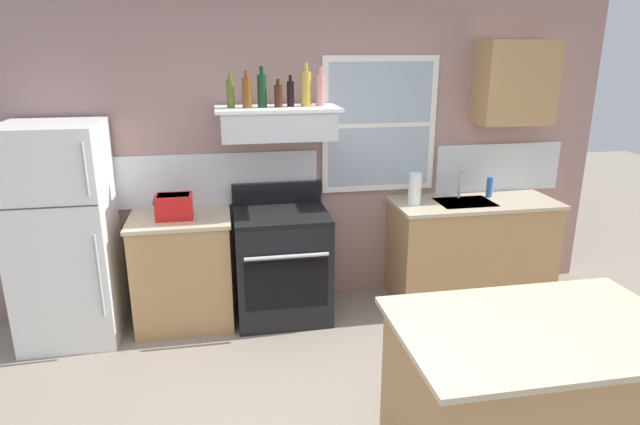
{
  "coord_description": "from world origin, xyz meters",
  "views": [
    {
      "loc": [
        -0.7,
        -2.3,
        2.2
      ],
      "look_at": [
        -0.05,
        1.2,
        1.1
      ],
      "focal_mm": 30.39,
      "sensor_mm": 36.0,
      "label": 1
    }
  ],
  "objects_px": {
    "bottle_brown_stout": "(278,95)",
    "bottle_rose_pink": "(320,90)",
    "bottle_balsamic_dark": "(290,93)",
    "paper_towel_roll": "(415,189)",
    "bottle_olive_oil_square": "(230,93)",
    "stove_range": "(282,264)",
    "refrigerator": "(64,234)",
    "kitchen_island": "(531,406)",
    "toaster": "(174,206)",
    "bottle_dark_green_wine": "(262,90)",
    "bottle_amber_wine": "(247,92)",
    "dish_soap_bottle": "(490,187)",
    "bottle_champagne_gold_foil": "(306,88)"
  },
  "relations": [
    {
      "from": "bottle_brown_stout",
      "to": "bottle_rose_pink",
      "type": "height_order",
      "value": "bottle_rose_pink"
    },
    {
      "from": "bottle_balsamic_dark",
      "to": "paper_towel_roll",
      "type": "height_order",
      "value": "bottle_balsamic_dark"
    },
    {
      "from": "bottle_olive_oil_square",
      "to": "bottle_rose_pink",
      "type": "distance_m",
      "value": 0.7
    },
    {
      "from": "stove_range",
      "to": "bottle_olive_oil_square",
      "type": "relative_size",
      "value": 4.25
    },
    {
      "from": "refrigerator",
      "to": "kitchen_island",
      "type": "relative_size",
      "value": 1.2
    },
    {
      "from": "toaster",
      "to": "bottle_balsamic_dark",
      "type": "relative_size",
      "value": 1.24
    },
    {
      "from": "refrigerator",
      "to": "bottle_balsamic_dark",
      "type": "xyz_separation_m",
      "value": [
        1.76,
        0.12,
        1.01
      ]
    },
    {
      "from": "bottle_olive_oil_square",
      "to": "bottle_dark_green_wine",
      "type": "height_order",
      "value": "bottle_dark_green_wine"
    },
    {
      "from": "bottle_amber_wine",
      "to": "bottle_balsamic_dark",
      "type": "bearing_deg",
      "value": 8.97
    },
    {
      "from": "bottle_rose_pink",
      "to": "dish_soap_bottle",
      "type": "bearing_deg",
      "value": 1.45
    },
    {
      "from": "bottle_amber_wine",
      "to": "bottle_champagne_gold_foil",
      "type": "height_order",
      "value": "bottle_champagne_gold_foil"
    },
    {
      "from": "bottle_champagne_gold_foil",
      "to": "kitchen_island",
      "type": "bearing_deg",
      "value": -69.83
    },
    {
      "from": "stove_range",
      "to": "bottle_brown_stout",
      "type": "bearing_deg",
      "value": 82.96
    },
    {
      "from": "bottle_amber_wine",
      "to": "dish_soap_bottle",
      "type": "height_order",
      "value": "bottle_amber_wine"
    },
    {
      "from": "dish_soap_bottle",
      "to": "bottle_amber_wine",
      "type": "bearing_deg",
      "value": -177.55
    },
    {
      "from": "toaster",
      "to": "bottle_brown_stout",
      "type": "relative_size",
      "value": 1.4
    },
    {
      "from": "bottle_olive_oil_square",
      "to": "bottle_brown_stout",
      "type": "height_order",
      "value": "bottle_olive_oil_square"
    },
    {
      "from": "refrigerator",
      "to": "toaster",
      "type": "distance_m",
      "value": 0.84
    },
    {
      "from": "bottle_balsamic_dark",
      "to": "bottle_brown_stout",
      "type": "bearing_deg",
      "value": -156.66
    },
    {
      "from": "toaster",
      "to": "bottle_rose_pink",
      "type": "relative_size",
      "value": 0.99
    },
    {
      "from": "refrigerator",
      "to": "bottle_champagne_gold_foil",
      "type": "bearing_deg",
      "value": 3.5
    },
    {
      "from": "bottle_olive_oil_square",
      "to": "dish_soap_bottle",
      "type": "relative_size",
      "value": 1.43
    },
    {
      "from": "bottle_balsamic_dark",
      "to": "bottle_champagne_gold_foil",
      "type": "distance_m",
      "value": 0.13
    },
    {
      "from": "paper_towel_roll",
      "to": "bottle_dark_green_wine",
      "type": "bearing_deg",
      "value": 178.51
    },
    {
      "from": "refrigerator",
      "to": "bottle_champagne_gold_foil",
      "type": "relative_size",
      "value": 5.1
    },
    {
      "from": "bottle_rose_pink",
      "to": "dish_soap_bottle",
      "type": "distance_m",
      "value": 1.77
    },
    {
      "from": "stove_range",
      "to": "bottle_dark_green_wine",
      "type": "xyz_separation_m",
      "value": [
        -0.12,
        0.07,
        1.41
      ]
    },
    {
      "from": "bottle_amber_wine",
      "to": "bottle_brown_stout",
      "type": "distance_m",
      "value": 0.24
    },
    {
      "from": "kitchen_island",
      "to": "bottle_amber_wine",
      "type": "bearing_deg",
      "value": 120.63
    },
    {
      "from": "toaster",
      "to": "stove_range",
      "type": "bearing_deg",
      "value": -0.18
    },
    {
      "from": "bottle_amber_wine",
      "to": "bottle_rose_pink",
      "type": "relative_size",
      "value": 0.93
    },
    {
      "from": "toaster",
      "to": "kitchen_island",
      "type": "bearing_deg",
      "value": -48.24
    },
    {
      "from": "paper_towel_roll",
      "to": "dish_soap_bottle",
      "type": "xyz_separation_m",
      "value": [
        0.74,
        0.1,
        -0.04
      ]
    },
    {
      "from": "stove_range",
      "to": "bottle_amber_wine",
      "type": "relative_size",
      "value": 3.92
    },
    {
      "from": "bottle_amber_wine",
      "to": "stove_range",
      "type": "bearing_deg",
      "value": -11.43
    },
    {
      "from": "refrigerator",
      "to": "stove_range",
      "type": "height_order",
      "value": "refrigerator"
    },
    {
      "from": "bottle_amber_wine",
      "to": "kitchen_island",
      "type": "relative_size",
      "value": 0.2
    },
    {
      "from": "bottle_brown_stout",
      "to": "kitchen_island",
      "type": "height_order",
      "value": "bottle_brown_stout"
    },
    {
      "from": "toaster",
      "to": "paper_towel_roll",
      "type": "xyz_separation_m",
      "value": [
        1.97,
        0.03,
        0.04
      ]
    },
    {
      "from": "stove_range",
      "to": "bottle_dark_green_wine",
      "type": "height_order",
      "value": "bottle_dark_green_wine"
    },
    {
      "from": "bottle_brown_stout",
      "to": "bottle_dark_green_wine",
      "type": "bearing_deg",
      "value": 173.91
    },
    {
      "from": "toaster",
      "to": "kitchen_island",
      "type": "relative_size",
      "value": 0.21
    },
    {
      "from": "bottle_olive_oil_square",
      "to": "refrigerator",
      "type": "bearing_deg",
      "value": -175.02
    },
    {
      "from": "bottle_brown_stout",
      "to": "paper_towel_roll",
      "type": "height_order",
      "value": "bottle_brown_stout"
    },
    {
      "from": "dish_soap_bottle",
      "to": "kitchen_island",
      "type": "height_order",
      "value": "dish_soap_bottle"
    },
    {
      "from": "bottle_amber_wine",
      "to": "paper_towel_roll",
      "type": "distance_m",
      "value": 1.6
    },
    {
      "from": "bottle_dark_green_wine",
      "to": "stove_range",
      "type": "bearing_deg",
      "value": -31.33
    },
    {
      "from": "bottle_olive_oil_square",
      "to": "toaster",
      "type": "bearing_deg",
      "value": -169.6
    },
    {
      "from": "bottle_amber_wine",
      "to": "bottle_rose_pink",
      "type": "height_order",
      "value": "bottle_rose_pink"
    },
    {
      "from": "refrigerator",
      "to": "toaster",
      "type": "xyz_separation_m",
      "value": [
        0.82,
        0.03,
        0.17
      ]
    }
  ]
}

